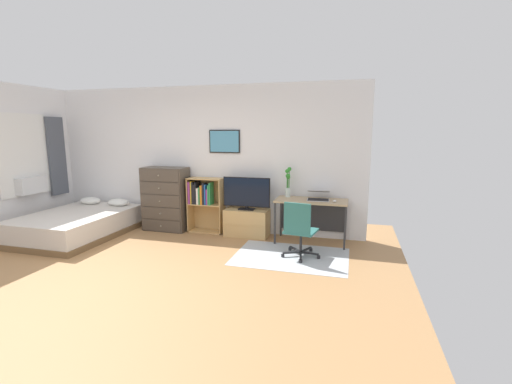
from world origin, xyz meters
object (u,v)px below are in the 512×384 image
object	(u,v)px
bamboo_vase	(288,182)
office_chair	(299,228)
bookshelf	(204,199)
television	(246,194)
dresser	(166,199)
desk	(312,207)
computer_mouse	(335,201)
tv_stand	(247,223)
bed	(77,224)
laptop	(318,196)

from	to	relation	value
bamboo_vase	office_chair	bearing A→B (deg)	-69.90
bamboo_vase	bookshelf	bearing A→B (deg)	-178.69
bamboo_vase	television	bearing A→B (deg)	-171.71
dresser	bamboo_vase	bearing A→B (deg)	2.41
bookshelf	desk	xyz separation A→B (m)	(2.02, -0.05, -0.02)
computer_mouse	bookshelf	bearing A→B (deg)	175.05
computer_mouse	tv_stand	bearing A→B (deg)	174.05
bookshelf	television	size ratio (longest dim) A/B	1.19
bed	television	xyz separation A→B (m)	(2.96, 0.79, 0.56)
bookshelf	desk	bearing A→B (deg)	-1.37
bed	television	size ratio (longest dim) A/B	2.37
dresser	office_chair	xyz separation A→B (m)	(2.69, -0.86, -0.14)
dresser	bookshelf	size ratio (longest dim) A/B	1.18
bed	office_chair	xyz separation A→B (m)	(4.04, -0.06, 0.24)
tv_stand	bamboo_vase	distance (m)	1.05
bed	television	distance (m)	3.12
bed	laptop	world-z (taller)	laptop
bed	laptop	xyz separation A→B (m)	(4.23, 0.80, 0.58)
dresser	laptop	xyz separation A→B (m)	(2.87, -0.00, 0.20)
computer_mouse	bamboo_vase	bearing A→B (deg)	163.34
desk	bed	bearing A→B (deg)	-168.82
bookshelf	television	distance (m)	0.88
bed	tv_stand	distance (m)	3.07
dresser	television	world-z (taller)	dresser
television	office_chair	xyz separation A→B (m)	(1.08, -0.86, -0.32)
television	laptop	distance (m)	1.26
laptop	dresser	bearing A→B (deg)	176.09
dresser	bookshelf	distance (m)	0.76
desk	laptop	size ratio (longest dim) A/B	2.86
laptop	desk	bearing A→B (deg)	166.93
bookshelf	office_chair	xyz separation A→B (m)	(1.94, -0.93, -0.16)
bed	laptop	size ratio (longest dim) A/B	4.87
tv_stand	office_chair	bearing A→B (deg)	-39.21
office_chair	computer_mouse	xyz separation A→B (m)	(0.46, 0.72, 0.30)
laptop	computer_mouse	bearing A→B (deg)	-31.02
bookshelf	desk	size ratio (longest dim) A/B	0.85
tv_stand	computer_mouse	xyz separation A→B (m)	(1.54, -0.16, 0.51)
dresser	desk	world-z (taller)	dresser
office_chair	computer_mouse	world-z (taller)	office_chair
tv_stand	laptop	bearing A→B (deg)	-0.83
bed	office_chair	distance (m)	4.05
dresser	bookshelf	xyz separation A→B (m)	(0.75, 0.06, 0.02)
tv_stand	laptop	xyz separation A→B (m)	(1.26, -0.02, 0.56)
tv_stand	television	xyz separation A→B (m)	(0.00, -0.02, 0.54)
television	bamboo_vase	size ratio (longest dim) A/B	1.64
bookshelf	television	xyz separation A→B (m)	(0.86, -0.07, 0.16)
tv_stand	desk	distance (m)	1.21
bookshelf	bamboo_vase	xyz separation A→B (m)	(1.58, 0.04, 0.38)
television	bamboo_vase	distance (m)	0.77
tv_stand	dresser	bearing A→B (deg)	-179.46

